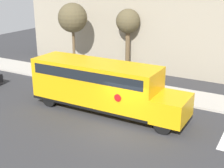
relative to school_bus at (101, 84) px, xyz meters
name	(u,v)px	position (x,y,z in m)	size (l,w,h in m)	color
ground_plane	(120,129)	(2.27, -1.74, -1.79)	(60.00, 60.00, 0.00)	#333335
sidewalk_strip	(161,93)	(2.27, 4.76, -1.72)	(44.00, 3.00, 0.15)	#B2ADA3
building_backdrop	(191,22)	(2.27, 11.26, 2.66)	(32.00, 4.00, 8.89)	#9E937F
school_bus	(101,84)	(0.00, 0.00, 0.00)	(10.12, 2.57, 3.14)	#EAA80F
tree_near_sidewalk	(73,18)	(-7.05, 6.87, 2.91)	(2.60, 2.60, 6.04)	brown
tree_far_sidewalk	(128,23)	(-2.50, 8.71, 2.58)	(2.11, 2.11, 5.58)	brown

